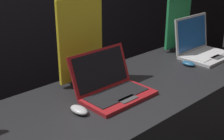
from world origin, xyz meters
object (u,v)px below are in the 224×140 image
laptop_middle (112,86)px  promo_stand_middle (81,43)px  mouse_back (189,64)px  promo_stand_back (178,23)px  mouse_middle (79,110)px  laptop_back (201,47)px

laptop_middle → promo_stand_middle: 0.32m
mouse_back → promo_stand_back: bearing=48.6°
mouse_middle → laptop_middle: bearing=7.9°
laptop_back → mouse_back: 0.27m
mouse_middle → laptop_back: size_ratio=0.28×
mouse_middle → promo_stand_back: size_ratio=0.25×
promo_stand_back → laptop_back: bearing=-90.0°
mouse_back → promo_stand_back: (0.25, 0.29, 0.20)m
laptop_back → promo_stand_back: 0.27m
promo_stand_middle → mouse_back: 0.79m
mouse_middle → promo_stand_middle: (0.26, 0.30, 0.23)m
promo_stand_middle → mouse_back: promo_stand_middle is taller
promo_stand_back → mouse_back: bearing=-131.4°
laptop_middle → mouse_back: size_ratio=3.92×
laptop_middle → promo_stand_back: size_ratio=0.89×
promo_stand_middle → laptop_back: 1.00m
mouse_back → mouse_middle: bearing=-179.6°
laptop_middle → laptop_back: 0.96m
promo_stand_middle → mouse_back: (0.70, -0.29, -0.23)m
laptop_middle → laptop_back: (0.96, 0.03, 0.01)m
mouse_middle → promo_stand_back: promo_stand_back is taller
promo_stand_middle → laptop_back: size_ratio=1.28×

